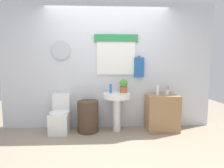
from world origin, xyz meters
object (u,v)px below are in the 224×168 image
object	(u,v)px
potted_plant	(124,86)
toothbrush_cup	(167,92)
pedestal_sink	(117,102)
soap_bottle	(111,88)
toilet	(61,117)
wooden_cabinet	(162,113)
laundry_hamper	(88,116)
lotion_bottle	(158,90)

from	to	relation	value
potted_plant	toothbrush_cup	bearing A→B (deg)	-2.59
pedestal_sink	soap_bottle	bearing A→B (deg)	157.38
toilet	wooden_cabinet	xyz separation A→B (m)	(2.04, -0.04, 0.07)
laundry_hamper	toothbrush_cup	xyz separation A→B (m)	(1.60, 0.02, 0.47)
pedestal_sink	toothbrush_cup	xyz separation A→B (m)	(1.02, 0.02, 0.19)
pedestal_sink	toothbrush_cup	world-z (taller)	toothbrush_cup
pedestal_sink	wooden_cabinet	distance (m)	0.94
soap_bottle	potted_plant	size ratio (longest dim) A/B	0.64
laundry_hamper	toilet	bearing A→B (deg)	176.25
pedestal_sink	lotion_bottle	distance (m)	0.84
potted_plant	soap_bottle	bearing A→B (deg)	-177.80
potted_plant	lotion_bottle	bearing A→B (deg)	-8.51
toothbrush_cup	lotion_bottle	bearing A→B (deg)	-164.53
soap_bottle	toothbrush_cup	distance (m)	1.15
potted_plant	toilet	bearing A→B (deg)	-178.90
potted_plant	lotion_bottle	world-z (taller)	potted_plant
potted_plant	wooden_cabinet	bearing A→B (deg)	-4.42
toilet	laundry_hamper	distance (m)	0.55
soap_bottle	lotion_bottle	bearing A→B (deg)	-5.54
toothbrush_cup	pedestal_sink	bearing A→B (deg)	-178.88
potted_plant	toothbrush_cup	distance (m)	0.90
toilet	laundry_hamper	world-z (taller)	toilet
toilet	soap_bottle	xyz separation A→B (m)	(1.00, 0.01, 0.57)
soap_bottle	lotion_bottle	distance (m)	0.93
lotion_bottle	toothbrush_cup	bearing A→B (deg)	15.47
pedestal_sink	laundry_hamper	bearing A→B (deg)	180.00
laundry_hamper	toothbrush_cup	distance (m)	1.67
wooden_cabinet	soap_bottle	size ratio (longest dim) A/B	4.17
toilet	potted_plant	distance (m)	1.41
lotion_bottle	laundry_hamper	bearing A→B (deg)	178.34
toilet	soap_bottle	world-z (taller)	soap_bottle
soap_bottle	potted_plant	distance (m)	0.27
toothbrush_cup	soap_bottle	bearing A→B (deg)	178.50
pedestal_sink	soap_bottle	distance (m)	0.30
wooden_cabinet	toothbrush_cup	distance (m)	0.43
toilet	potted_plant	world-z (taller)	potted_plant
wooden_cabinet	potted_plant	world-z (taller)	potted_plant
laundry_hamper	wooden_cabinet	size ratio (longest dim) A/B	0.85
toilet	wooden_cabinet	bearing A→B (deg)	-1.01
pedestal_sink	potted_plant	distance (m)	0.36
wooden_cabinet	soap_bottle	distance (m)	1.15
pedestal_sink	lotion_bottle	bearing A→B (deg)	-2.83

